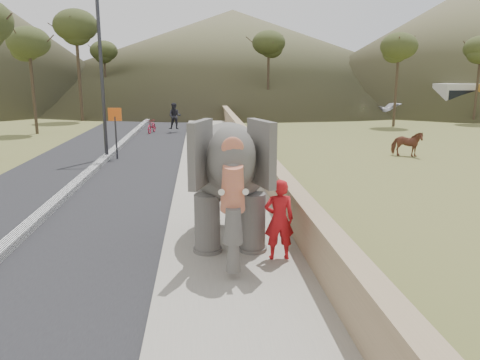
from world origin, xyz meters
name	(u,v)px	position (x,y,z in m)	size (l,w,h in m)	color
ground	(236,284)	(0.00, 0.00, 0.00)	(160.00, 160.00, 0.00)	olive
road	(88,176)	(-5.00, 10.00, 0.01)	(7.00, 120.00, 0.03)	black
median	(88,174)	(-5.00, 10.00, 0.11)	(0.35, 120.00, 0.22)	black
walkway	(216,173)	(0.00, 10.00, 0.07)	(3.00, 120.00, 0.15)	#9E9687
parapet	(258,160)	(1.65, 10.00, 0.55)	(0.30, 120.00, 1.10)	tan
lamppost	(107,52)	(-4.69, 13.94, 4.87)	(1.76, 0.36, 8.00)	#313236
signboard	(115,124)	(-4.50, 13.82, 1.64)	(0.60, 0.08, 2.40)	#2D2D33
cow	(407,144)	(9.35, 13.43, 0.62)	(0.66, 1.46, 1.23)	brown
distant_car	(401,110)	(18.15, 34.17, 0.72)	(1.70, 4.23, 1.44)	silver
hill_right	(480,42)	(36.00, 52.00, 8.00)	(56.00, 56.00, 16.00)	brown
hill_far	(233,55)	(5.00, 70.00, 7.00)	(80.00, 80.00, 14.00)	brown
elephant_and_man	(229,179)	(0.02, 2.19, 1.55)	(2.28, 3.95, 2.83)	#65615B
motorcyclist	(163,121)	(-3.09, 23.93, 0.80)	(2.49, 1.89, 2.03)	maroon
trees	(229,74)	(1.69, 27.99, 3.95)	(48.67, 43.50, 9.44)	#473828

